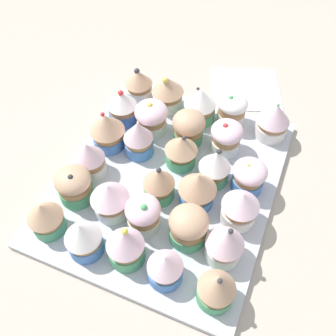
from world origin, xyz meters
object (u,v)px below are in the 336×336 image
(cupcake_0, at_px, (217,288))
(cupcake_22, at_px, (45,217))
(cupcake_7, at_px, (198,188))
(napkin, at_px, (246,88))
(cupcake_19, at_px, (138,138))
(baking_tray, at_px, (168,180))
(cupcake_9, at_px, (226,137))
(cupcake_8, at_px, (215,166))
(cupcake_14, at_px, (181,150))
(cupcake_11, at_px, (128,247))
(cupcake_23, at_px, (74,185))
(cupcake_24, at_px, (89,158))
(cupcake_25, at_px, (107,130))
(cupcake_1, at_px, (225,243))
(cupcake_5, at_px, (165,267))
(cupcake_3, at_px, (249,176))
(cupcake_18, at_px, (110,198))
(cupcake_16, at_px, (199,105))
(cupcake_6, at_px, (188,226))
(cupcake_26, at_px, (122,106))
(cupcake_13, at_px, (158,183))
(cupcake_21, at_px, (168,92))
(cupcake_4, at_px, (273,120))
(cupcake_2, at_px, (240,207))
(cupcake_27, at_px, (138,84))
(cupcake_20, at_px, (151,117))
(cupcake_10, at_px, (232,109))
(cupcake_15, at_px, (187,126))
(cupcake_12, at_px, (144,214))
(cupcake_17, at_px, (83,238))

(cupcake_0, bearing_deg, cupcake_22, 89.10)
(cupcake_7, distance_m, napkin, 0.33)
(cupcake_19, bearing_deg, baking_tray, -116.57)
(baking_tray, bearing_deg, cupcake_9, -34.50)
(cupcake_8, xyz_separation_m, cupcake_14, (0.01, 0.07, -0.00))
(cupcake_11, height_order, cupcake_19, cupcake_11)
(cupcake_23, bearing_deg, cupcake_24, 3.81)
(cupcake_24, height_order, cupcake_25, cupcake_25)
(cupcake_1, relative_size, cupcake_5, 1.24)
(cupcake_3, distance_m, cupcake_18, 0.24)
(cupcake_9, relative_size, cupcake_18, 0.95)
(cupcake_7, relative_size, cupcake_16, 0.98)
(cupcake_6, xyz_separation_m, cupcake_26, (0.20, 0.21, 0.00))
(cupcake_19, distance_m, cupcake_23, 0.14)
(cupcake_13, distance_m, cupcake_21, 0.22)
(cupcake_21, bearing_deg, cupcake_18, -177.39)
(cupcake_4, xyz_separation_m, cupcake_24, (-0.21, 0.27, -0.00))
(cupcake_4, height_order, cupcake_14, cupcake_4)
(cupcake_2, relative_size, cupcake_27, 1.04)
(cupcake_3, height_order, cupcake_20, cupcake_20)
(cupcake_2, xyz_separation_m, cupcake_14, (0.08, 0.13, -0.00))
(cupcake_25, bearing_deg, cupcake_23, -177.70)
(cupcake_24, bearing_deg, cupcake_10, -41.98)
(cupcake_14, bearing_deg, cupcake_21, 31.74)
(cupcake_4, bearing_deg, cupcake_18, 143.51)
(cupcake_7, height_order, cupcake_18, cupcake_7)
(cupcake_27, bearing_deg, cupcake_14, -132.14)
(cupcake_8, xyz_separation_m, cupcake_19, (0.01, 0.15, -0.00))
(cupcake_7, distance_m, cupcake_18, 0.14)
(cupcake_14, relative_size, cupcake_22, 1.03)
(cupcake_15, bearing_deg, cupcake_7, -152.23)
(cupcake_15, height_order, cupcake_16, cupcake_16)
(cupcake_22, bearing_deg, cupcake_12, -64.89)
(cupcake_0, relative_size, cupcake_26, 1.02)
(cupcake_3, relative_size, cupcake_9, 0.93)
(cupcake_4, relative_size, cupcake_14, 1.12)
(cupcake_9, distance_m, cupcake_26, 0.21)
(cupcake_3, relative_size, cupcake_25, 0.80)
(cupcake_15, distance_m, cupcake_19, 0.09)
(cupcake_1, bearing_deg, cupcake_14, 40.90)
(cupcake_17, relative_size, cupcake_19, 0.98)
(cupcake_21, bearing_deg, cupcake_9, -114.77)
(cupcake_13, xyz_separation_m, cupcake_22, (-0.13, 0.14, -0.00))
(cupcake_23, bearing_deg, cupcake_12, -92.48)
(cupcake_2, height_order, cupcake_25, cupcake_25)
(baking_tray, xyz_separation_m, cupcake_20, (0.10, 0.08, 0.04))
(cupcake_3, height_order, cupcake_19, cupcake_19)
(cupcake_17, height_order, cupcake_18, cupcake_17)
(napkin, bearing_deg, cupcake_5, -179.52)
(cupcake_17, distance_m, napkin, 0.49)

